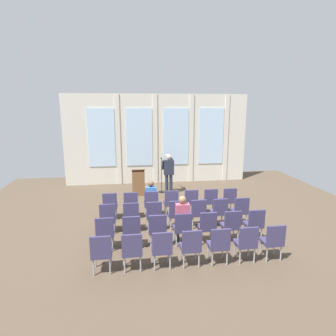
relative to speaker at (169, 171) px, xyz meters
name	(u,v)px	position (x,y,z in m)	size (l,w,h in m)	color
ground_plane	(176,229)	(-0.28, -3.69, -1.00)	(14.47, 14.47, 0.00)	brown
rear_partition	(159,139)	(-0.24, 1.86, 1.15)	(8.79, 0.14, 4.28)	beige
speaker	(169,171)	(0.00, 0.00, 0.00)	(0.50, 0.69, 1.71)	#232838
mic_stand	(162,185)	(-0.29, 0.18, -0.66)	(0.28, 0.28, 1.55)	black
lectern	(138,182)	(-1.30, -0.04, -0.44)	(0.60, 0.48, 1.16)	brown
chair_r0_c0	(110,204)	(-2.32, -2.61, -0.46)	(0.46, 0.44, 0.94)	#99999E
chair_r0_c1	(131,203)	(-1.64, -2.61, -0.46)	(0.46, 0.44, 0.94)	#99999E
chair_r0_c2	(151,202)	(-0.96, -2.61, -0.46)	(0.46, 0.44, 0.94)	#99999E
audience_r0_c2	(151,196)	(-0.96, -2.53, -0.29)	(0.36, 0.39, 1.27)	#2D2D33
chair_r0_c3	(171,201)	(-0.28, -2.61, -0.46)	(0.46, 0.44, 0.94)	#99999E
chair_r0_c4	(191,200)	(0.40, -2.61, -0.46)	(0.46, 0.44, 0.94)	#99999E
chair_r0_c5	(210,200)	(1.08, -2.61, -0.46)	(0.46, 0.44, 0.94)	#99999E
chair_r0_c6	(229,199)	(1.76, -2.61, -0.46)	(0.46, 0.44, 0.94)	#99999E
chair_r1_c0	(108,216)	(-2.32, -3.65, -0.46)	(0.46, 0.44, 0.94)	#99999E
chair_r1_c1	(131,215)	(-1.64, -3.65, -0.46)	(0.46, 0.44, 0.94)	#99999E
chair_r1_c2	(154,214)	(-0.96, -3.65, -0.46)	(0.46, 0.44, 0.94)	#99999E
chair_r1_c3	(176,212)	(-0.28, -3.65, -0.46)	(0.46, 0.44, 0.94)	#99999E
chair_r1_c4	(198,211)	(0.40, -3.65, -0.46)	(0.46, 0.44, 0.94)	#99999E
chair_r1_c5	(219,210)	(1.08, -3.65, -0.46)	(0.46, 0.44, 0.94)	#99999E
chair_r1_c6	(240,209)	(1.76, -3.65, -0.46)	(0.46, 0.44, 0.94)	#99999E
chair_r2_c0	(105,231)	(-2.32, -4.69, -0.46)	(0.46, 0.44, 0.94)	#99999E
chair_r2_c1	(132,230)	(-1.64, -4.69, -0.46)	(0.46, 0.44, 0.94)	#99999E
chair_r2_c2	(157,228)	(-0.96, -4.69, -0.46)	(0.46, 0.44, 0.94)	#99999E
chair_r2_c3	(183,227)	(-0.28, -4.69, -0.46)	(0.46, 0.44, 0.94)	#99999E
audience_r2_c3	(182,218)	(-0.28, -4.61, -0.24)	(0.36, 0.39, 1.38)	#2D2D33
chair_r2_c4	(207,225)	(0.40, -4.69, -0.46)	(0.46, 0.44, 0.94)	#99999E
chair_r2_c5	(231,224)	(1.08, -4.69, -0.46)	(0.46, 0.44, 0.94)	#99999E
chair_r2_c6	(255,222)	(1.76, -4.69, -0.46)	(0.46, 0.44, 0.94)	#99999E
chair_r3_c0	(101,251)	(-2.32, -5.73, -0.46)	(0.46, 0.44, 0.94)	#99999E
chair_r3_c1	(132,249)	(-1.64, -5.73, -0.46)	(0.46, 0.44, 0.94)	#99999E
chair_r3_c2	(162,247)	(-0.96, -5.73, -0.46)	(0.46, 0.44, 0.94)	#99999E
chair_r3_c3	(191,245)	(-0.28, -5.73, -0.46)	(0.46, 0.44, 0.94)	#99999E
chair_r3_c4	(219,243)	(0.40, -5.73, -0.46)	(0.46, 0.44, 0.94)	#99999E
chair_r3_c5	(246,241)	(1.08, -5.73, -0.46)	(0.46, 0.44, 0.94)	#99999E
chair_r3_c6	(273,240)	(1.76, -5.73, -0.46)	(0.46, 0.44, 0.94)	#99999E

